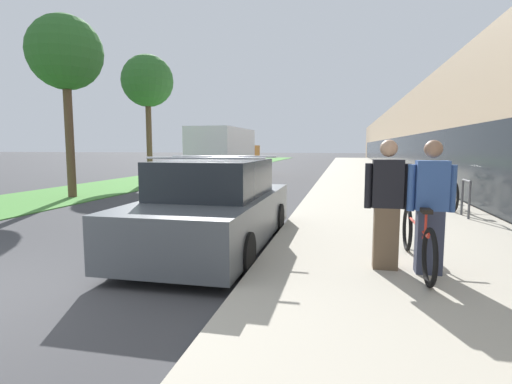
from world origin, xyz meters
TOP-DOWN VIEW (x-y plane):
  - sidewalk_slab at (5.43, 21.00)m, footprint 4.55×70.00m
  - storefront_facade at (12.74, 29.00)m, footprint 10.01×70.00m
  - lawn_strip at (-5.59, 25.00)m, footprint 4.06×70.00m
  - tandem_bicycle at (5.30, 2.23)m, footprint 0.52×2.31m
  - person_rider at (5.39, 1.95)m, footprint 0.57×0.22m
  - person_bystander at (4.88, 2.04)m, footprint 0.57×0.22m
  - bike_rack_hoop at (7.04, 6.45)m, footprint 0.05×0.60m
  - cruiser_bike_nearest at (6.97, 7.73)m, footprint 0.52×1.88m
  - cruiser_bike_middle at (6.97, 10.17)m, footprint 0.52×1.88m
  - parked_sedan_curbside at (2.18, 3.18)m, footprint 1.97×4.56m
  - moving_truck at (-1.81, 17.27)m, footprint 2.21×7.42m
  - street_tree_near at (-4.75, 8.63)m, footprint 2.43×2.43m
  - street_tree_far at (-5.33, 15.42)m, footprint 2.56×2.56m

SIDE VIEW (x-z plane):
  - lawn_strip at x=-5.59m, z-range 0.00..0.03m
  - sidewalk_slab at x=5.43m, z-range 0.00..0.16m
  - tandem_bicycle at x=5.30m, z-range 0.10..0.95m
  - cruiser_bike_nearest at x=6.97m, z-range 0.08..1.02m
  - cruiser_bike_middle at x=6.97m, z-range 0.08..1.05m
  - bike_rack_hoop at x=7.04m, z-range 0.25..1.09m
  - parked_sedan_curbside at x=2.18m, z-range -0.10..1.48m
  - person_rider at x=5.39m, z-range 0.16..1.83m
  - person_bystander at x=4.88m, z-range 0.16..1.83m
  - moving_truck at x=-1.81m, z-range 0.02..2.70m
  - storefront_facade at x=12.74m, z-range 0.00..4.72m
  - street_tree_near at x=-4.75m, z-range 1.75..7.80m
  - street_tree_far at x=-5.33m, z-range 1.81..8.09m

